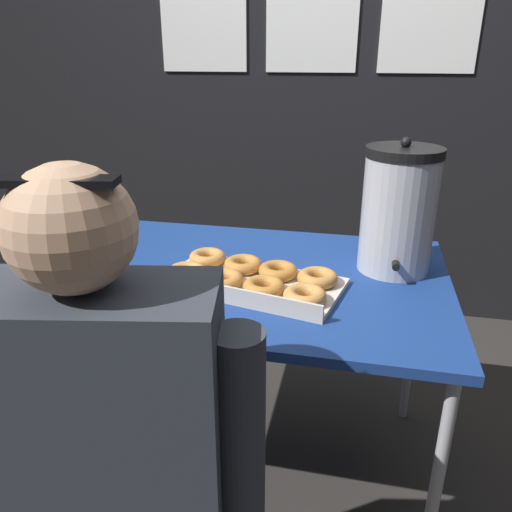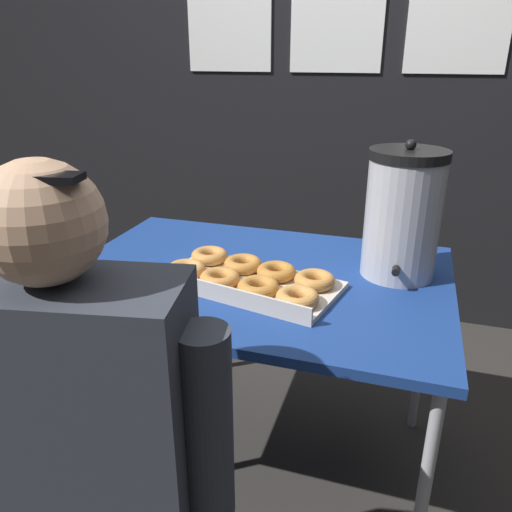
# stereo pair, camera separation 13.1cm
# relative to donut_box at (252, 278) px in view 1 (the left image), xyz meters

# --- Properties ---
(ground_plane) EXTENTS (12.00, 12.00, 0.00)m
(ground_plane) POSITION_rel_donut_box_xyz_m (-0.01, 0.09, -0.78)
(ground_plane) COLOR #2D2B28
(back_wall) EXTENTS (6.00, 0.11, 2.55)m
(back_wall) POSITION_rel_donut_box_xyz_m (-0.01, 1.46, 0.50)
(back_wall) COLOR black
(back_wall) RESTS_ON ground
(folding_table) EXTENTS (1.18, 0.84, 0.76)m
(folding_table) POSITION_rel_donut_box_xyz_m (-0.01, 0.09, -0.08)
(folding_table) COLOR navy
(folding_table) RESTS_ON ground
(donut_box) EXTENTS (0.56, 0.37, 0.05)m
(donut_box) POSITION_rel_donut_box_xyz_m (0.00, 0.00, 0.00)
(donut_box) COLOR beige
(donut_box) RESTS_ON folding_table
(coffee_urn) EXTENTS (0.23, 0.26, 0.41)m
(coffee_urn) POSITION_rel_donut_box_xyz_m (0.41, 0.22, 0.17)
(coffee_urn) COLOR #B7B7BC
(coffee_urn) RESTS_ON folding_table
(cell_phone) EXTENTS (0.10, 0.17, 0.01)m
(cell_phone) POSITION_rel_donut_box_xyz_m (-0.37, -0.12, -0.02)
(cell_phone) COLOR black
(cell_phone) RESTS_ON folding_table
(person_seated) EXTENTS (0.62, 0.32, 1.24)m
(person_seated) POSITION_rel_donut_box_xyz_m (-0.16, -0.62, -0.20)
(person_seated) COLOR #33332D
(person_seated) RESTS_ON ground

